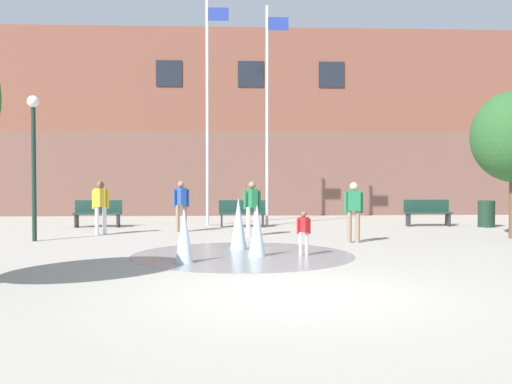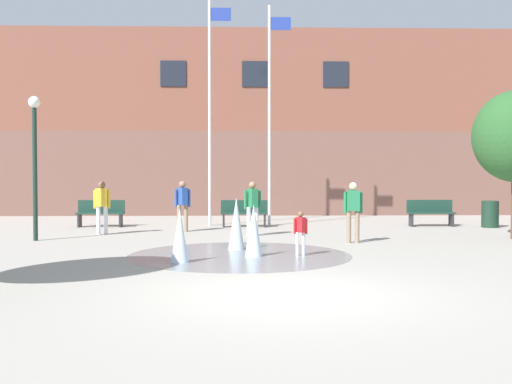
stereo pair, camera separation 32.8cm
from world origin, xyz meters
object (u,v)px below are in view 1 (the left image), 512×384
Objects in this scene: flagpole_right at (268,109)px; trash_can at (486,214)px; park_bench_left_of_flagpoles at (98,213)px; flagpole_left at (208,104)px; lamp_post_left_lane at (34,146)px; park_bench_center at (242,213)px; adult_near_bench at (181,202)px; child_with_pink_shirt at (304,230)px; adult_in_red at (101,203)px; teen_by_trashcan at (354,207)px; park_bench_under_right_flagpole at (427,212)px; adult_watching at (252,204)px.

flagpole_right is 8.31m from trash_can.
park_bench_left_of_flagpoles is at bearing 177.34° from trash_can.
flagpole_left is 6.72m from lamp_post_left_lane.
park_bench_center is 1.01× the size of adult_near_bench.
child_with_pink_shirt is at bearing -136.27° from trash_can.
park_bench_left_of_flagpoles is at bearing -154.77° from adult_near_bench.
park_bench_center is 4.94m from adult_in_red.
park_bench_left_of_flagpoles is 9.62m from child_with_pink_shirt.
park_bench_center is at bearing 123.88° from teen_by_trashcan.
teen_by_trashcan is 1.00× the size of adult_in_red.
flagpole_left is 1.04× the size of flagpole_right.
park_bench_under_right_flagpole is 0.21× the size of flagpole_right.
adult_watching is 1.00× the size of adult_in_red.
teen_by_trashcan is at bearing -141.47° from trash_can.
adult_in_red is at bearing -135.09° from flagpole_left.
park_bench_center is 1.01× the size of teen_by_trashcan.
adult_watching is at bearing 153.44° from child_with_pink_shirt.
adult_watching reaches higher than park_bench_center.
trash_can is (14.01, 3.64, -2.10)m from lamp_post_left_lane.
trash_can is at bearing -2.97° from park_bench_center.
park_bench_under_right_flagpole is 1.62× the size of child_with_pink_shirt.
adult_near_bench is 1.77× the size of trash_can.
park_bench_left_of_flagpoles is 5.33m from flagpole_left.
flagpole_left is (-3.99, 5.43, 3.31)m from teen_by_trashcan.
trash_can is (12.58, 2.03, -0.48)m from adult_in_red.
park_bench_center reaches higher than trash_can.
lamp_post_left_lane is (-4.52, -4.68, -1.69)m from flagpole_left.
park_bench_left_of_flagpoles is 1.01× the size of adult_in_red.
park_bench_under_right_flagpole is at bearing 92.15° from adult_watching.
park_bench_left_of_flagpoles is at bearing -175.76° from flagpole_right.
teen_by_trashcan is at bearing 23.29° from adult_near_bench.
lamp_post_left_lane is (-0.77, -4.25, 2.07)m from park_bench_left_of_flagpoles.
teen_by_trashcan is 8.69m from lamp_post_left_lane.
park_bench_under_right_flagpole is 11.02m from adult_in_red.
flagpole_left is (3.09, 3.08, 3.31)m from adult_in_red.
park_bench_under_right_flagpole is 6.94m from adult_watching.
teen_by_trashcan is at bearing -59.62° from park_bench_center.
adult_watching is at bearing 25.84° from adult_near_bench.
park_bench_center is 0.20× the size of flagpole_left.
flagpole_left is (-1.39, 3.57, 3.31)m from adult_watching.
park_bench_center is (4.92, -0.18, 0.00)m from park_bench_left_of_flagpoles.
adult_in_red is (-4.26, -2.46, 0.45)m from park_bench_center.
flagpole_left is at bearing -128.64° from adult_in_red.
trash_can is at bearing 14.56° from lamp_post_left_lane.
teen_by_trashcan is at bearing -4.98° from lamp_post_left_lane.
flagpole_left reaches higher than park_bench_under_right_flagpole.
adult_near_bench reaches higher than park_bench_under_right_flagpole.
park_bench_under_right_flagpole is at bearing 164.93° from trash_can.
flagpole_right reaches higher than trash_can.
flagpole_left is (-7.62, 0.55, 3.76)m from park_bench_under_right_flagpole.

